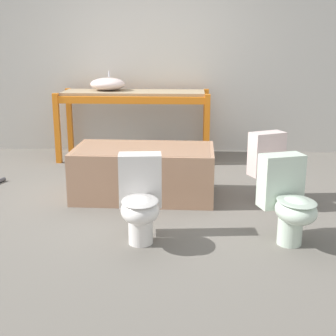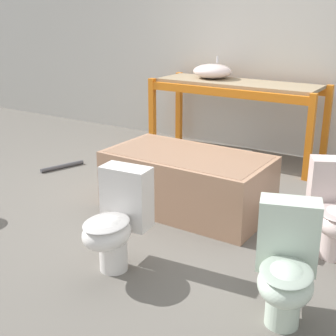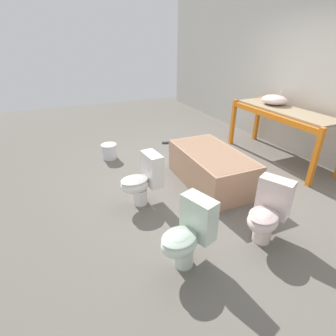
{
  "view_description": "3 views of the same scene",
  "coord_description": "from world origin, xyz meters",
  "px_view_note": "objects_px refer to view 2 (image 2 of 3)",
  "views": [
    {
      "loc": [
        0.63,
        -4.78,
        1.58
      ],
      "look_at": [
        0.42,
        -0.87,
        0.5
      ],
      "focal_mm": 50.0,
      "sensor_mm": 36.0,
      "label": 1
    },
    {
      "loc": [
        2.07,
        -3.54,
        1.72
      ],
      "look_at": [
        0.38,
        -0.87,
        0.64
      ],
      "focal_mm": 50.0,
      "sensor_mm": 36.0,
      "label": 2
    },
    {
      "loc": [
        3.1,
        -2.2,
        2.03
      ],
      "look_at": [
        0.41,
        -1.0,
        0.55
      ],
      "focal_mm": 28.0,
      "sensor_mm": 36.0,
      "label": 3
    }
  ],
  "objects_px": {
    "toilet_near": "(336,209)",
    "toilet_far": "(286,265)",
    "sink_basin": "(212,71)",
    "bathtub_main": "(187,178)",
    "toilet_extra": "(116,220)"
  },
  "relations": [
    {
      "from": "bathtub_main",
      "to": "toilet_far",
      "type": "xyz_separation_m",
      "value": [
        1.26,
        -1.06,
        0.06
      ]
    },
    {
      "from": "bathtub_main",
      "to": "sink_basin",
      "type": "bearing_deg",
      "value": 111.94
    },
    {
      "from": "toilet_near",
      "to": "toilet_far",
      "type": "distance_m",
      "value": 0.94
    },
    {
      "from": "toilet_near",
      "to": "toilet_far",
      "type": "relative_size",
      "value": 1.0
    },
    {
      "from": "sink_basin",
      "to": "toilet_far",
      "type": "height_order",
      "value": "sink_basin"
    },
    {
      "from": "bathtub_main",
      "to": "toilet_near",
      "type": "xyz_separation_m",
      "value": [
        1.3,
        -0.13,
        0.06
      ]
    },
    {
      "from": "toilet_near",
      "to": "toilet_far",
      "type": "bearing_deg",
      "value": -118.49
    },
    {
      "from": "toilet_near",
      "to": "bathtub_main",
      "type": "bearing_deg",
      "value": 148.59
    },
    {
      "from": "toilet_near",
      "to": "toilet_far",
      "type": "xyz_separation_m",
      "value": [
        -0.04,
        -0.94,
        0.0
      ]
    },
    {
      "from": "sink_basin",
      "to": "toilet_near",
      "type": "height_order",
      "value": "sink_basin"
    },
    {
      "from": "bathtub_main",
      "to": "toilet_extra",
      "type": "height_order",
      "value": "toilet_extra"
    },
    {
      "from": "toilet_near",
      "to": "toilet_extra",
      "type": "height_order",
      "value": "same"
    },
    {
      "from": "toilet_far",
      "to": "toilet_extra",
      "type": "distance_m",
      "value": 1.18
    },
    {
      "from": "sink_basin",
      "to": "toilet_near",
      "type": "relative_size",
      "value": 0.68
    },
    {
      "from": "bathtub_main",
      "to": "toilet_extra",
      "type": "relative_size",
      "value": 2.07
    }
  ]
}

